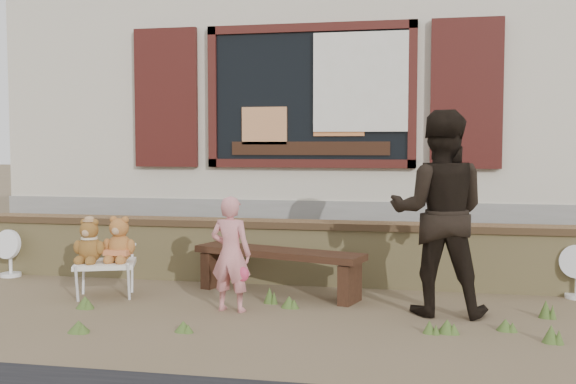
% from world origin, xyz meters
% --- Properties ---
extents(ground, '(80.00, 80.00, 0.00)m').
position_xyz_m(ground, '(0.00, 0.00, 0.00)').
color(ground, brown).
rests_on(ground, ground).
extents(shopfront, '(8.04, 5.13, 4.00)m').
position_xyz_m(shopfront, '(0.00, 4.49, 2.00)').
color(shopfront, '#ACA48B').
rests_on(shopfront, ground).
extents(brick_wall, '(7.10, 0.36, 0.67)m').
position_xyz_m(brick_wall, '(0.00, 1.00, 0.34)').
color(brick_wall, tan).
rests_on(brick_wall, ground).
extents(bench, '(1.78, 0.88, 0.45)m').
position_xyz_m(bench, '(-0.06, 0.41, 0.33)').
color(bench, black).
rests_on(bench, ground).
extents(folding_chair, '(0.69, 0.65, 0.34)m').
position_xyz_m(folding_chair, '(-1.68, -0.01, 0.31)').
color(folding_chair, white).
rests_on(folding_chair, ground).
extents(teddy_bear_left, '(0.39, 0.36, 0.43)m').
position_xyz_m(teddy_bear_left, '(-1.81, -0.06, 0.56)').
color(teddy_bear_left, brown).
rests_on(teddy_bear_left, folding_chair).
extents(teddy_bear_right, '(0.41, 0.38, 0.45)m').
position_xyz_m(teddy_bear_right, '(-1.55, 0.04, 0.57)').
color(teddy_bear_right, brown).
rests_on(teddy_bear_right, folding_chair).
extents(child, '(0.40, 0.29, 1.02)m').
position_xyz_m(child, '(-0.34, -0.31, 0.51)').
color(child, pink).
rests_on(child, ground).
extents(adult, '(0.89, 0.70, 1.77)m').
position_xyz_m(adult, '(1.46, -0.05, 0.88)').
color(adult, black).
rests_on(adult, ground).
extents(fan_left, '(0.34, 0.22, 0.53)m').
position_xyz_m(fan_left, '(-3.19, 0.72, 0.27)').
color(fan_left, white).
rests_on(fan_left, ground).
extents(grass_tufts, '(4.16, 1.38, 0.15)m').
position_xyz_m(grass_tufts, '(0.47, -0.54, 0.06)').
color(grass_tufts, '#445E25').
rests_on(grass_tufts, ground).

